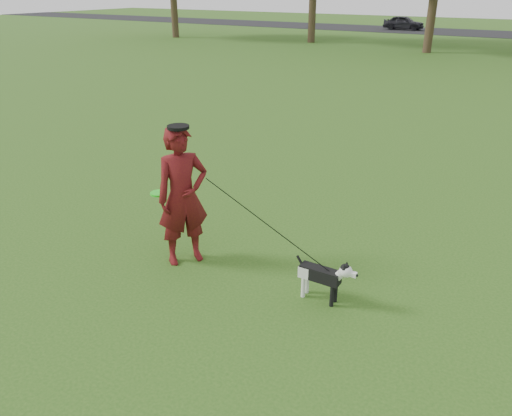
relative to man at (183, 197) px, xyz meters
The scene contains 5 objects.
ground 1.43m from the man, ahead, with size 120.00×120.00×0.00m, color #285116.
man is the anchor object (origin of this frame).
dog 2.17m from the man, ahead, with size 0.81×0.16×0.62m.
car_left 41.03m from the man, 101.95° to the left, with size 1.34×3.34×1.14m, color black.
man_held_items 1.30m from the man, ahead, with size 2.68×0.33×1.54m.
Camera 1 is at (3.02, -4.93, 3.60)m, focal length 35.00 mm.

